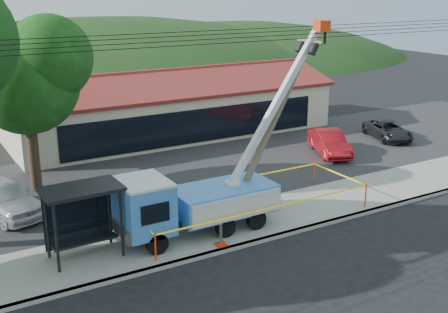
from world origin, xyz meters
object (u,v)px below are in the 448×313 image
car_red (329,156)px  car_dark (387,140)px  utility_truck (194,200)px  leaning_pole (276,115)px  car_silver (5,217)px  bus_shelter (81,205)px

car_red → car_dark: (5.87, 0.80, 0.00)m
utility_truck → car_red: bearing=25.8°
car_red → car_dark: bearing=30.2°
leaning_pole → car_silver: bearing=150.4°
utility_truck → bus_shelter: 4.66m
utility_truck → car_red: 14.13m
leaning_pole → car_red: bearing=35.4°
bus_shelter → leaning_pole: bearing=-2.4°
car_silver → leaning_pole: bearing=-48.9°
utility_truck → car_red: (12.64, 6.12, -1.64)m
utility_truck → car_dark: 19.83m
leaning_pole → car_red: (8.44, 6.00, -4.75)m
bus_shelter → car_dark: bearing=14.9°
utility_truck → car_dark: size_ratio=2.26×
utility_truck → leaning_pole: utility_truck is taller
car_dark → utility_truck: bearing=-141.3°
utility_truck → bus_shelter: size_ratio=3.34×
car_silver → car_red: (19.19, -0.10, 0.00)m
leaning_pole → bus_shelter: size_ratio=2.87×
leaning_pole → car_silver: 13.25m
leaning_pole → car_dark: 16.54m
bus_shelter → car_red: (17.25, 5.78, -2.24)m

